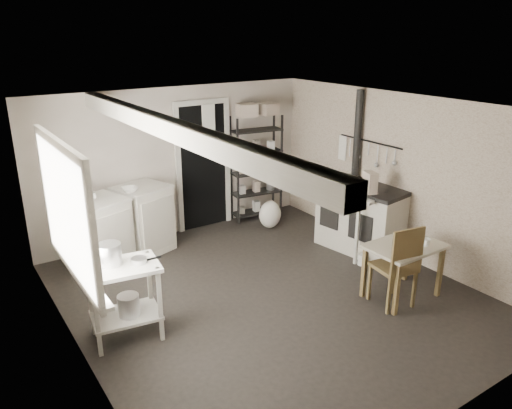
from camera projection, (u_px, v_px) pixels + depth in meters
floor at (270, 295)px, 6.15m from camera, size 5.00×5.00×0.00m
ceiling at (271, 108)px, 5.39m from camera, size 5.00×5.00×0.00m
wall_back at (177, 162)px, 7.72m from camera, size 4.50×0.02×2.30m
wall_front at (460, 300)px, 3.82m from camera, size 4.50×0.02×2.30m
wall_left at (72, 254)px, 4.58m from camera, size 0.02×5.00×2.30m
wall_right at (402, 177)px, 6.95m from camera, size 0.02×5.00×2.30m
window at (64, 211)px, 4.64m from camera, size 0.12×1.76×1.28m
doorway at (204, 168)px, 7.99m from camera, size 0.96×0.10×2.08m
ceiling_beam at (170, 129)px, 4.79m from camera, size 0.18×5.00×0.18m
wallpaper_panel at (401, 177)px, 6.95m from camera, size 0.01×5.00×2.30m
utensil_rail at (369, 142)px, 7.26m from camera, size 0.06×1.20×0.44m
prep_table at (125, 304)px, 5.19m from camera, size 0.81×0.63×0.84m
stockpot at (110, 255)px, 5.04m from camera, size 0.24×0.24×0.26m
saucepan at (139, 262)px, 5.10m from camera, size 0.19×0.19×0.09m
bucket at (129, 306)px, 5.18m from camera, size 0.30×0.30×0.25m
base_cabinets at (123, 229)px, 6.97m from camera, size 1.63×1.08×0.99m
mixing_bowl at (130, 194)px, 6.88m from camera, size 0.34×0.34×0.07m
counter_cup at (92, 202)px, 6.51m from camera, size 0.17×0.17×0.10m
shelf_rack at (256, 165)px, 8.35m from camera, size 0.88×0.44×1.78m
shelf_jar at (243, 142)px, 8.06m from camera, size 0.10×0.10×0.19m
storage_box_a at (247, 102)px, 7.90m from camera, size 0.35×0.32×0.20m
storage_box_b at (268, 101)px, 8.08m from camera, size 0.33×0.31×0.19m
stove at (362, 221)px, 7.31m from camera, size 0.86×1.33×0.98m
stovepipe at (357, 137)px, 7.38m from camera, size 0.10×0.10×1.31m
side_ledge at (369, 230)px, 7.03m from camera, size 0.67×0.44×0.95m
oats_box at (369, 191)px, 6.83m from camera, size 0.19×0.25×0.32m
work_table at (402, 268)px, 6.01m from camera, size 0.90×0.64×0.68m
table_cup at (427, 236)px, 5.85m from camera, size 0.10×0.10×0.09m
chair at (393, 267)px, 5.82m from camera, size 0.50×0.51×1.03m
flour_sack at (270, 214)px, 8.17m from camera, size 0.39×0.34×0.45m
floor_crock at (362, 260)px, 6.92m from camera, size 0.14×0.14×0.16m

